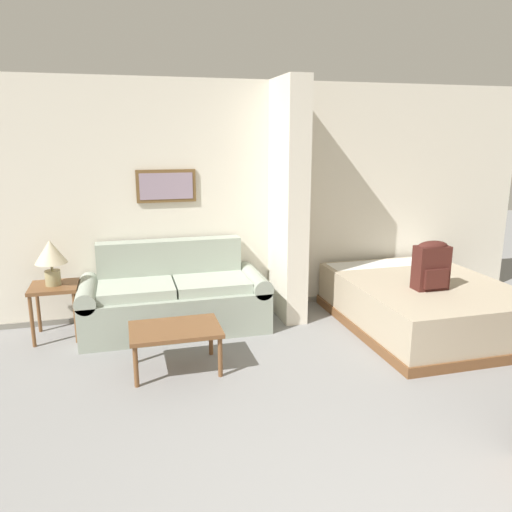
# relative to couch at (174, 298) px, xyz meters

# --- Properties ---
(wall_back) EXTENTS (6.97, 0.16, 2.60)m
(wall_back) POSITION_rel_couch_xyz_m (1.00, 0.48, 0.97)
(wall_back) COLOR silver
(wall_back) RESTS_ON ground_plane
(wall_partition_pillar) EXTENTS (0.24, 0.71, 2.60)m
(wall_partition_pillar) POSITION_rel_couch_xyz_m (1.28, 0.06, 0.98)
(wall_partition_pillar) COLOR silver
(wall_partition_pillar) RESTS_ON ground_plane
(couch) EXTENTS (1.94, 0.84, 0.90)m
(couch) POSITION_rel_couch_xyz_m (0.00, 0.00, 0.00)
(couch) COLOR #99A393
(couch) RESTS_ON ground_plane
(coffee_table) EXTENTS (0.78, 0.54, 0.39)m
(coffee_table) POSITION_rel_couch_xyz_m (-0.10, -1.00, 0.02)
(coffee_table) COLOR brown
(coffee_table) RESTS_ON ground_plane
(side_table) EXTENTS (0.46, 0.46, 0.55)m
(side_table) POSITION_rel_couch_xyz_m (-1.18, 0.04, 0.14)
(side_table) COLOR brown
(side_table) RESTS_ON ground_plane
(table_lamp) EXTENTS (0.31, 0.31, 0.46)m
(table_lamp) POSITION_rel_couch_xyz_m (-1.18, 0.04, 0.54)
(table_lamp) COLOR tan
(table_lamp) RESTS_ON side_table
(bed) EXTENTS (1.59, 2.06, 0.51)m
(bed) POSITION_rel_couch_xyz_m (2.56, -0.65, -0.07)
(bed) COLOR brown
(bed) RESTS_ON ground_plane
(backpack) EXTENTS (0.34, 0.20, 0.49)m
(backpack) POSITION_rel_couch_xyz_m (2.46, -0.92, 0.44)
(backpack) COLOR #471E19
(backpack) RESTS_ON bed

